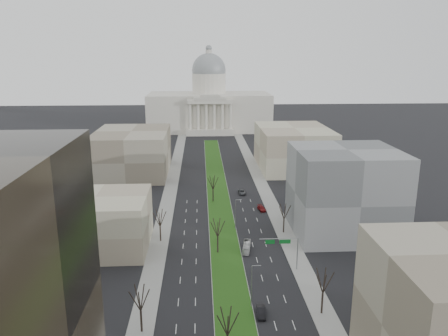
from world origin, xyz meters
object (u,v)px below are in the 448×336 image
object	(u,v)px
car_red	(262,208)
box_van	(247,247)
car_black	(261,312)
car_grey_far	(242,192)

from	to	relation	value
car_red	box_van	distance (m)	30.56
car_black	car_red	xyz separation A→B (m)	(8.20, 58.45, -0.07)
car_grey_far	box_van	world-z (taller)	box_van
car_black	car_red	world-z (taller)	car_black
car_red	car_grey_far	world-z (taller)	car_grey_far
car_grey_far	car_red	bearing A→B (deg)	-75.78
car_grey_far	box_van	xyz separation A→B (m)	(-3.22, -46.92, 0.27)
car_grey_far	box_van	distance (m)	47.03
car_black	car_red	bearing A→B (deg)	86.73
car_black	box_van	distance (m)	28.95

